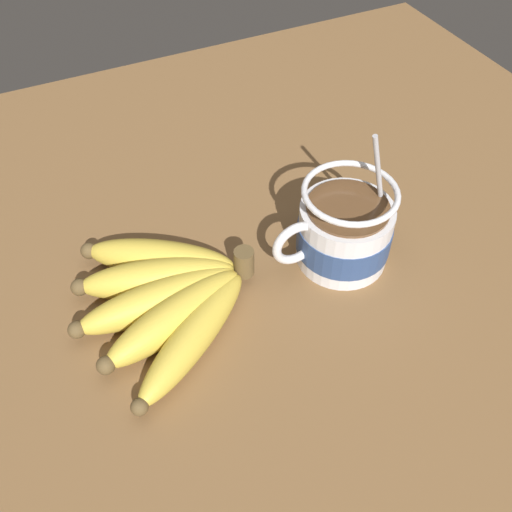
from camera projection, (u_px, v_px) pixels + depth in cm
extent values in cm
cube|color=brown|center=(293.00, 282.00, 59.08)|extent=(95.39, 95.39, 2.77)
cylinder|color=silver|center=(346.00, 235.00, 56.98)|extent=(9.31, 9.31, 6.78)
cylinder|color=navy|center=(345.00, 237.00, 57.19)|extent=(9.51, 9.51, 3.10)
torus|color=silver|center=(298.00, 245.00, 54.62)|extent=(5.15, 0.90, 5.15)
cylinder|color=brown|center=(350.00, 210.00, 54.41)|extent=(8.11, 8.11, 0.40)
torus|color=silver|center=(352.00, 194.00, 52.95)|extent=(9.31, 9.31, 0.60)
cylinder|color=#B2B2B7|center=(382.00, 190.00, 54.49)|extent=(3.99, 0.50, 13.32)
ellipsoid|color=#B2B2B7|center=(357.00, 243.00, 58.84)|extent=(3.00, 2.00, 0.80)
cylinder|color=brown|center=(244.00, 262.00, 55.45)|extent=(2.00, 2.00, 3.00)
ellipsoid|color=gold|center=(161.00, 259.00, 56.87)|extent=(14.51, 11.42, 3.79)
sphere|color=brown|center=(89.00, 251.00, 57.60)|extent=(1.71, 1.71, 1.71)
ellipsoid|color=gold|center=(158.00, 278.00, 55.15)|extent=(15.35, 7.86, 3.82)
sphere|color=brown|center=(80.00, 287.00, 54.36)|extent=(1.72, 1.72, 1.72)
ellipsoid|color=gold|center=(159.00, 299.00, 53.45)|extent=(15.70, 3.92, 3.68)
sphere|color=brown|center=(77.00, 330.00, 51.11)|extent=(1.66, 1.66, 1.66)
ellipsoid|color=gold|center=(176.00, 316.00, 52.09)|extent=(15.49, 8.25, 3.74)
sphere|color=brown|center=(106.00, 365.00, 48.58)|extent=(1.68, 1.68, 1.68)
ellipsoid|color=gold|center=(194.00, 335.00, 50.90)|extent=(14.97, 12.00, 3.35)
sphere|color=brown|center=(140.00, 407.00, 46.18)|extent=(1.51, 1.51, 1.51)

